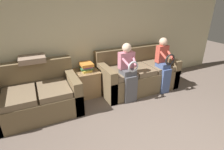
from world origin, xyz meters
TOP-DOWN VIEW (x-y plane):
  - wall_back at (0.00, 2.83)m, footprint 7.17×0.06m
  - couch_main at (0.68, 2.34)m, footprint 1.81×0.92m
  - couch_side at (-1.53, 2.31)m, footprint 1.49×0.97m
  - child_left_seated at (0.23, 1.96)m, footprint 0.33×0.38m
  - child_right_seated at (1.14, 1.96)m, footprint 0.26×0.38m
  - side_shelf at (-0.49, 2.52)m, footprint 0.51×0.52m
  - book_stack at (-0.48, 2.53)m, footprint 0.26×0.31m
  - throw_pillow at (-1.50, 2.65)m, footprint 0.47×0.47m

SIDE VIEW (x-z plane):
  - side_shelf at x=-0.49m, z-range 0.01..0.59m
  - couch_side at x=-1.53m, z-range -0.14..0.77m
  - couch_main at x=0.68m, z-range -0.13..0.81m
  - book_stack at x=-0.48m, z-range 0.58..0.76m
  - child_left_seated at x=0.23m, z-range 0.07..1.28m
  - child_right_seated at x=1.14m, z-range 0.08..1.32m
  - throw_pillow at x=-1.50m, z-range 0.91..1.01m
  - wall_back at x=0.00m, z-range 0.00..2.55m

